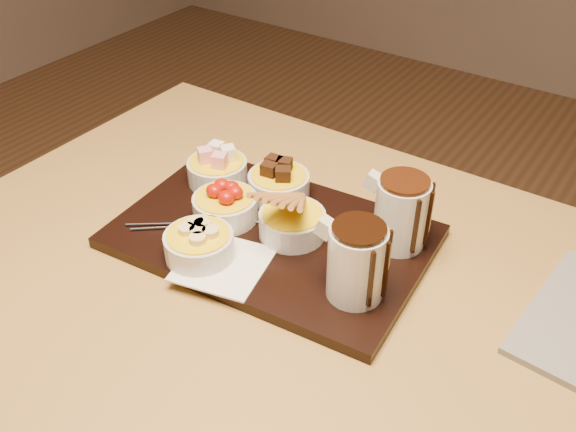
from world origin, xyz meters
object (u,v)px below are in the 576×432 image
Objects in this scene: dining_table at (311,334)px; pitcher_dark_chocolate at (356,263)px; serving_board at (272,236)px; bowl_strawberries at (225,208)px; pitcher_milk_chocolate at (401,214)px.

pitcher_dark_chocolate is (0.06, 0.00, 0.17)m from dining_table.
bowl_strawberries reaches higher than serving_board.
dining_table is 12.00× the size of bowl_strawberries.
pitcher_dark_chocolate is at bearing -8.09° from bowl_strawberries.
bowl_strawberries is at bearing -163.61° from pitcher_milk_chocolate.
pitcher_milk_chocolate is (-0.00, 0.13, 0.00)m from pitcher_dark_chocolate.
pitcher_milk_chocolate reaches higher than dining_table.
dining_table is 2.61× the size of serving_board.
bowl_strawberries is 0.95× the size of pitcher_dark_chocolate.
bowl_strawberries is 0.95× the size of pitcher_milk_chocolate.
dining_table is 0.18m from pitcher_dark_chocolate.
bowl_strawberries is at bearing 168.77° from dining_table.
bowl_strawberries is 0.25m from pitcher_dark_chocolate.
dining_table is at bearing -29.15° from serving_board.
dining_table is 0.22m from pitcher_milk_chocolate.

